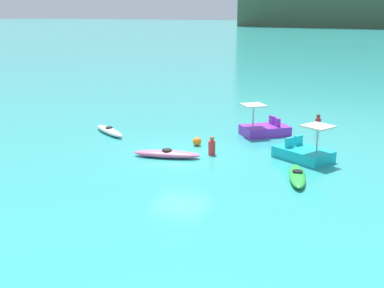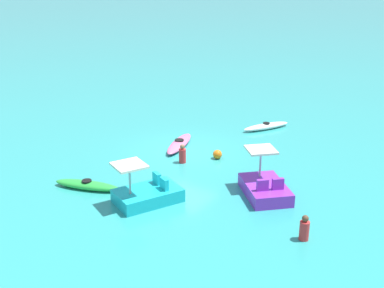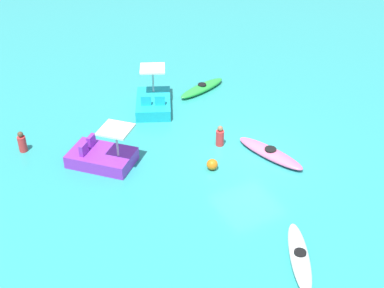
{
  "view_description": "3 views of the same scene",
  "coord_description": "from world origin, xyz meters",
  "px_view_note": "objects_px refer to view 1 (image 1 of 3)",
  "views": [
    {
      "loc": [
        9.83,
        -18.75,
        6.36
      ],
      "look_at": [
        0.47,
        0.22,
        0.52
      ],
      "focal_mm": 45.22,
      "sensor_mm": 36.0,
      "label": 1
    },
    {
      "loc": [
        17.91,
        12.05,
        8.29
      ],
      "look_at": [
        0.11,
        0.43,
        0.49
      ],
      "focal_mm": 44.85,
      "sensor_mm": 36.0,
      "label": 2
    },
    {
      "loc": [
        -13.3,
        9.77,
        11.39
      ],
      "look_at": [
        1.15,
        1.98,
        0.52
      ],
      "focal_mm": 48.11,
      "sensor_mm": 36.0,
      "label": 3
    }
  ],
  "objects_px": {
    "kayak_green": "(297,176)",
    "person_near_shore": "(212,146)",
    "person_by_kayaks": "(318,123)",
    "pedal_boat_cyan": "(304,152)",
    "kayak_white": "(109,131)",
    "pedal_boat_purple": "(265,129)",
    "buoy_orange": "(197,141)",
    "kayak_pink": "(167,154)"
  },
  "relations": [
    {
      "from": "buoy_orange",
      "to": "person_by_kayaks",
      "type": "height_order",
      "value": "person_by_kayaks"
    },
    {
      "from": "buoy_orange",
      "to": "kayak_white",
      "type": "bearing_deg",
      "value": 179.53
    },
    {
      "from": "person_near_shore",
      "to": "person_by_kayaks",
      "type": "distance_m",
      "value": 7.75
    },
    {
      "from": "pedal_boat_cyan",
      "to": "pedal_boat_purple",
      "type": "bearing_deg",
      "value": 130.04
    },
    {
      "from": "kayak_pink",
      "to": "person_by_kayaks",
      "type": "xyz_separation_m",
      "value": [
        4.92,
        8.3,
        0.22
      ]
    },
    {
      "from": "kayak_pink",
      "to": "pedal_boat_cyan",
      "type": "xyz_separation_m",
      "value": [
        5.57,
        2.37,
        0.17
      ]
    },
    {
      "from": "pedal_boat_purple",
      "to": "person_by_kayaks",
      "type": "xyz_separation_m",
      "value": [
        2.27,
        2.45,
        0.05
      ]
    },
    {
      "from": "pedal_boat_cyan",
      "to": "person_near_shore",
      "type": "relative_size",
      "value": 3.2
    },
    {
      "from": "person_near_shore",
      "to": "kayak_green",
      "type": "bearing_deg",
      "value": -20.57
    },
    {
      "from": "kayak_green",
      "to": "person_by_kayaks",
      "type": "bearing_deg",
      "value": 97.11
    },
    {
      "from": "pedal_boat_purple",
      "to": "person_near_shore",
      "type": "bearing_deg",
      "value": -102.68
    },
    {
      "from": "kayak_pink",
      "to": "pedal_boat_purple",
      "type": "distance_m",
      "value": 6.42
    },
    {
      "from": "kayak_green",
      "to": "kayak_pink",
      "type": "bearing_deg",
      "value": 176.66
    },
    {
      "from": "pedal_boat_cyan",
      "to": "person_by_kayaks",
      "type": "distance_m",
      "value": 5.96
    },
    {
      "from": "pedal_boat_purple",
      "to": "person_near_shore",
      "type": "distance_m",
      "value": 4.67
    },
    {
      "from": "pedal_boat_cyan",
      "to": "kayak_white",
      "type": "bearing_deg",
      "value": 179.72
    },
    {
      "from": "person_near_shore",
      "to": "person_by_kayaks",
      "type": "height_order",
      "value": "same"
    },
    {
      "from": "kayak_pink",
      "to": "person_by_kayaks",
      "type": "height_order",
      "value": "person_by_kayaks"
    },
    {
      "from": "kayak_pink",
      "to": "person_by_kayaks",
      "type": "relative_size",
      "value": 3.52
    },
    {
      "from": "buoy_orange",
      "to": "kayak_pink",
      "type": "bearing_deg",
      "value": -98.41
    },
    {
      "from": "kayak_pink",
      "to": "kayak_white",
      "type": "bearing_deg",
      "value": 153.58
    },
    {
      "from": "kayak_white",
      "to": "person_by_kayaks",
      "type": "distance_m",
      "value": 11.43
    },
    {
      "from": "kayak_white",
      "to": "person_by_kayaks",
      "type": "height_order",
      "value": "person_by_kayaks"
    },
    {
      "from": "kayak_white",
      "to": "pedal_boat_purple",
      "type": "distance_m",
      "value": 8.27
    },
    {
      "from": "pedal_boat_purple",
      "to": "buoy_orange",
      "type": "height_order",
      "value": "pedal_boat_purple"
    },
    {
      "from": "kayak_pink",
      "to": "person_near_shore",
      "type": "distance_m",
      "value": 2.09
    },
    {
      "from": "pedal_boat_cyan",
      "to": "buoy_orange",
      "type": "xyz_separation_m",
      "value": [
        -5.22,
        0.01,
        -0.13
      ]
    },
    {
      "from": "kayak_white",
      "to": "kayak_green",
      "type": "bearing_deg",
      "value": -14.31
    },
    {
      "from": "pedal_boat_purple",
      "to": "pedal_boat_cyan",
      "type": "relative_size",
      "value": 0.99
    },
    {
      "from": "kayak_pink",
      "to": "pedal_boat_purple",
      "type": "bearing_deg",
      "value": 65.61
    },
    {
      "from": "kayak_white",
      "to": "person_by_kayaks",
      "type": "bearing_deg",
      "value": 30.94
    },
    {
      "from": "pedal_boat_purple",
      "to": "person_near_shore",
      "type": "relative_size",
      "value": 3.15
    },
    {
      "from": "kayak_green",
      "to": "buoy_orange",
      "type": "distance_m",
      "value": 6.28
    },
    {
      "from": "kayak_pink",
      "to": "buoy_orange",
      "type": "height_order",
      "value": "buoy_orange"
    },
    {
      "from": "kayak_white",
      "to": "buoy_orange",
      "type": "relative_size",
      "value": 6.62
    },
    {
      "from": "pedal_boat_purple",
      "to": "buoy_orange",
      "type": "distance_m",
      "value": 4.16
    },
    {
      "from": "kayak_green",
      "to": "person_near_shore",
      "type": "xyz_separation_m",
      "value": [
        -4.38,
        1.64,
        0.22
      ]
    },
    {
      "from": "buoy_orange",
      "to": "kayak_green",
      "type": "bearing_deg",
      "value": -25.82
    },
    {
      "from": "kayak_green",
      "to": "person_by_kayaks",
      "type": "height_order",
      "value": "person_by_kayaks"
    },
    {
      "from": "pedal_boat_cyan",
      "to": "person_by_kayaks",
      "type": "relative_size",
      "value": 3.2
    },
    {
      "from": "person_near_shore",
      "to": "kayak_white",
      "type": "bearing_deg",
      "value": 170.12
    },
    {
      "from": "pedal_boat_purple",
      "to": "kayak_green",
      "type": "bearing_deg",
      "value": -61.6
    }
  ]
}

